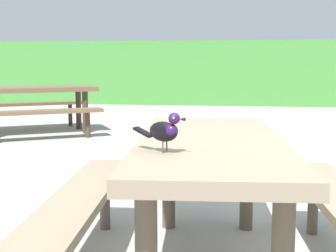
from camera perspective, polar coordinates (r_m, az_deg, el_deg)
name	(u,v)px	position (r m, az deg, el deg)	size (l,w,h in m)	color
hedge_wall	(241,72)	(13.22, 8.64, 6.31)	(28.00, 2.00, 1.65)	#428438
picnic_table_foreground	(210,173)	(2.57, 5.04, -5.59)	(1.80, 1.85, 0.74)	#84725B
bird_grackle	(165,130)	(2.13, -0.32, -0.49)	(0.26, 0.17, 0.18)	black
picnic_table_mid_left	(37,98)	(7.82, -15.29, 3.17)	(2.32, 2.31, 0.74)	brown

